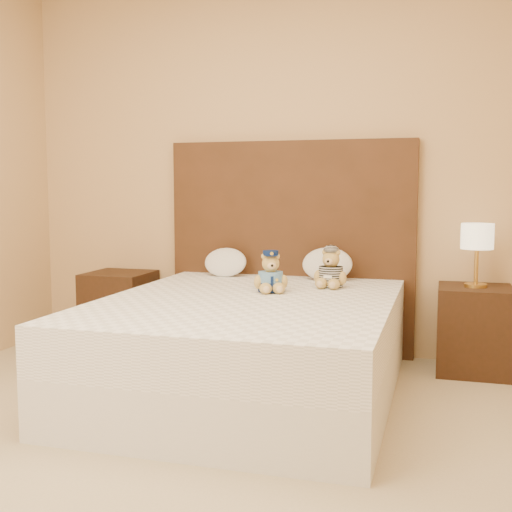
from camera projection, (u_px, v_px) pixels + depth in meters
The scene contains 11 objects.
ground at pixel (161, 485), 2.53m from camera, with size 4.00×4.50×0.00m, color tan.
room_walls at pixel (199, 40), 2.78m from camera, with size 4.04×4.52×2.72m.
bed at pixel (249, 346), 3.65m from camera, with size 1.60×2.00×0.55m.
headboard at pixel (290, 247), 4.56m from camera, with size 1.75×0.08×1.50m, color #492816.
nightstand_left at pixel (120, 309), 4.76m from camera, with size 0.45×0.45×0.55m, color #341C10.
nightstand_right at pixel (474, 330), 4.06m from camera, with size 0.45×0.45×0.55m, color #341C10.
lamp at pixel (477, 240), 4.00m from camera, with size 0.20×0.20×0.40m.
teddy_police at pixel (271, 272), 3.82m from camera, with size 0.21×0.20×0.25m, color tan, non-canonical shape.
teddy_prisoner at pixel (331, 268), 3.99m from camera, with size 0.22×0.21×0.25m, color tan, non-canonical shape.
pillow_left at pixel (225, 261), 4.52m from camera, with size 0.31×0.20×0.22m, color white.
pillow_right at pixel (327, 263), 4.32m from camera, with size 0.34×0.22×0.24m, color white.
Camera 1 is at (1.04, -2.22, 1.17)m, focal length 45.00 mm.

